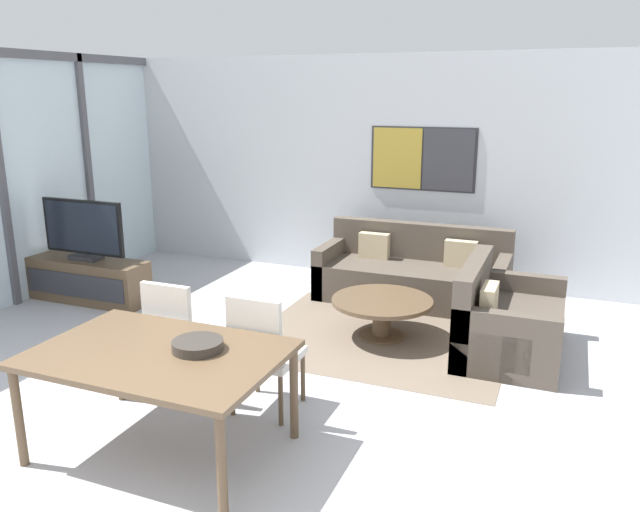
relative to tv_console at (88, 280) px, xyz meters
The scene contains 11 objects.
wall_back 3.78m from the tv_console, 38.58° to the left, with size 8.05×0.09×2.80m.
area_rug 3.47m from the tv_console, ahead, with size 2.44×2.05×0.01m.
tv_console is the anchor object (origin of this frame).
television 0.59m from the tv_console, 90.00° to the left, with size 1.08×0.20×0.69m.
sofa_main 3.76m from the tv_console, 23.17° to the left, with size 2.14×0.88×0.85m.
sofa_side 4.60m from the tv_console, ahead, with size 0.88×1.36×0.85m.
coffee_table 3.46m from the tv_console, ahead, with size 0.99×0.99×0.40m.
dining_table 3.54m from the tv_console, 40.46° to the right, with size 1.61×1.09×0.72m.
dining_chair_left 2.75m from the tv_console, 33.61° to the right, with size 0.46×0.46×0.94m.
dining_chair_centre 3.45m from the tv_console, 27.11° to the right, with size 0.46×0.46×0.94m.
fruit_bowl 3.66m from the tv_console, 36.70° to the right, with size 0.33×0.33×0.07m.
Camera 1 is at (2.25, -2.30, 2.36)m, focal length 35.00 mm.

